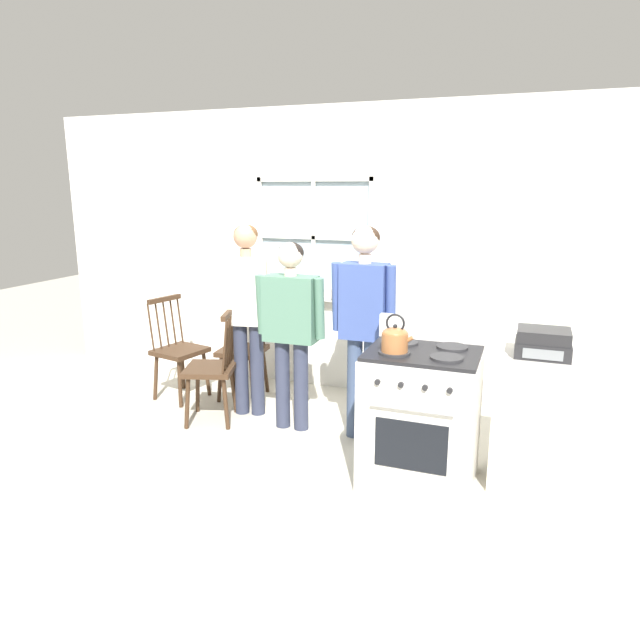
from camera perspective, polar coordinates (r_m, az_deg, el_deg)
ground_plane at (r=4.58m, az=-3.43°, el=-12.23°), size 16.00×16.00×0.00m
wall_back at (r=5.48m, az=2.47°, el=6.63°), size 6.40×0.16×2.70m
chair_by_window at (r=5.42m, az=-7.56°, el=-3.11°), size 0.44×0.46×0.96m
chair_near_wall at (r=5.53m, az=-13.98°, el=-3.04°), size 0.48×0.50×0.96m
chair_center_cluster at (r=4.92m, az=-10.70°, el=-4.91°), size 0.51×0.52×0.96m
person_elderly_left at (r=4.89m, az=-7.29°, el=1.73°), size 0.54×0.28×1.66m
person_teen_center at (r=4.57m, az=-2.92°, el=0.17°), size 0.58×0.22×1.54m
person_adult_right at (r=4.38m, az=4.41°, el=0.69°), size 0.50×0.23×1.68m
stove at (r=3.93m, az=10.07°, el=-9.36°), size 0.73×0.68×1.08m
kettle at (r=3.66m, az=7.51°, el=-1.84°), size 0.21×0.17×0.25m
potted_plant at (r=5.45m, az=1.88°, el=2.95°), size 0.16×0.16×0.24m
handbag at (r=5.25m, az=-5.30°, el=0.20°), size 0.20×0.23×0.31m
side_counter at (r=4.12m, az=20.77°, el=-9.33°), size 0.55×0.50×0.90m
stereo at (r=3.93m, az=21.41°, el=-2.16°), size 0.34×0.29×0.18m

